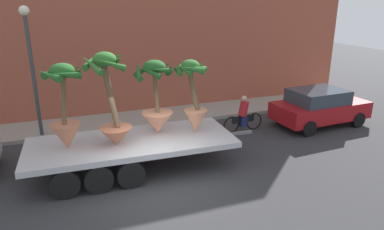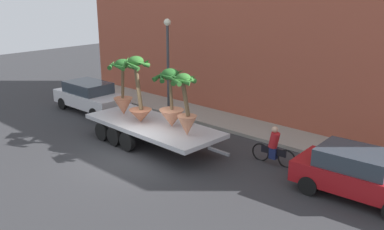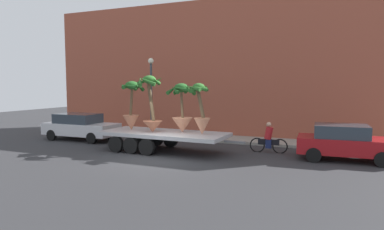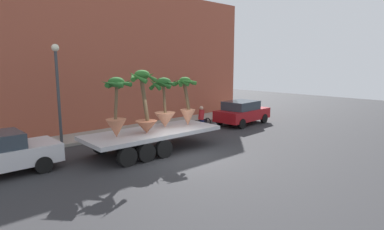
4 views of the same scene
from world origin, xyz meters
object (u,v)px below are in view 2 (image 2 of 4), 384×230
Objects in this scene: potted_palm_middle at (185,107)px; parked_car at (358,173)px; potted_palm_rear at (123,90)px; cyclist at (274,147)px; trailing_car at (90,96)px; street_lamp at (168,53)px; potted_palm_front at (171,103)px; flatbed_trailer at (149,126)px; potted_palm_extra at (139,94)px.

potted_palm_middle reaches higher than parked_car.
potted_palm_rear is 0.61× the size of parked_car.
trailing_car reaches higher than cyclist.
potted_palm_rear is 4.05m from street_lamp.
potted_palm_front is at bearing -7.65° from trailing_car.
potted_palm_rear reaches higher than flatbed_trailer.
cyclist is at bearing 172.51° from parked_car.
street_lamp reaches higher than potted_palm_rear.
flatbed_trailer is 6.22m from trailing_car.
trailing_car is (-5.77, 1.45, -1.36)m from potted_palm_extra.
trailing_car is 0.95× the size of street_lamp.
potted_palm_extra is (-1.47, -0.47, 0.18)m from potted_palm_front.
street_lamp reaches higher than potted_palm_front.
potted_palm_middle is 1.19m from potted_palm_front.
trailing_car is (-8.37, 1.33, -1.28)m from potted_palm_middle.
potted_palm_middle is at bearing -146.94° from cyclist.
parked_car is (8.53, 1.30, 0.05)m from flatbed_trailer.
potted_palm_front is 1.55m from potted_palm_extra.
potted_palm_extra reaches higher than cyclist.
street_lamp is (-7.73, 1.98, 2.56)m from cyclist.
potted_palm_rear is (-1.62, -0.03, 1.34)m from flatbed_trailer.
parked_car is (8.86, 1.53, -1.36)m from potted_palm_extra.
trailing_car is (-4.48, 1.25, -1.29)m from potted_palm_rear.
potted_palm_rear is 0.53× the size of street_lamp.
potted_palm_extra reaches higher than potted_palm_rear.
potted_palm_front is (2.76, 0.28, -0.12)m from potted_palm_rear.
trailing_car is at bearing 168.70° from flatbed_trailer.
parked_car is at bearing 0.34° from trailing_car.
potted_palm_middle reaches higher than flatbed_trailer.
potted_palm_front is (1.14, 0.25, 1.23)m from flatbed_trailer.
cyclist is 11.24m from trailing_car.
cyclist is 0.40× the size of trailing_car.
parked_car and trailing_car have the same top height.
flatbed_trailer is 5.17m from street_lamp.
cyclist is (2.86, 1.86, -1.44)m from potted_palm_middle.
potted_palm_front is 7.56m from parked_car.
potted_palm_front is 0.86× the size of potted_palm_extra.
potted_palm_rear is at bearing -172.49° from parked_car.
potted_palm_rear reaches higher than potted_palm_middle.
street_lamp reaches higher than cyclist.
potted_palm_middle reaches higher than potted_palm_front.
parked_car is at bearing -12.32° from street_lamp.
flatbed_trailer is 1.69m from potted_palm_front.
street_lamp is at bearing 104.59° from potted_palm_rear.
cyclist is at bearing 18.84° from flatbed_trailer.
trailing_car is at bearing 172.35° from potted_palm_front.
parked_car is at bearing 12.73° from potted_palm_middle.
potted_palm_middle is at bearing -2.79° from flatbed_trailer.
potted_palm_middle is 6.31m from street_lamp.
trailing_car is (-11.23, -0.53, 0.16)m from cyclist.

